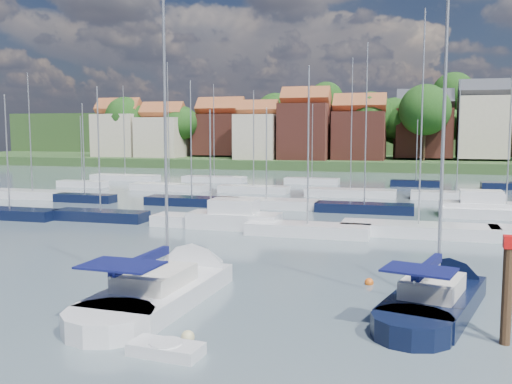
% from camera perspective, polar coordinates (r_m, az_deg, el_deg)
% --- Properties ---
extents(ground, '(260.00, 260.00, 0.00)m').
position_cam_1_polar(ground, '(61.83, 8.28, -0.80)').
color(ground, '#485A62').
rests_on(ground, ground).
extents(sailboat_centre, '(4.04, 13.17, 17.63)m').
position_cam_1_polar(sailboat_centre, '(27.13, -7.63, -9.03)').
color(sailboat_centre, silver).
rests_on(sailboat_centre, ground).
extents(sailboat_navy, '(5.61, 11.58, 15.53)m').
position_cam_1_polar(sailboat_navy, '(26.27, 18.08, -9.78)').
color(sailboat_navy, black).
rests_on(sailboat_navy, ground).
extents(tender, '(2.54, 1.35, 0.53)m').
position_cam_1_polar(tender, '(19.85, -8.99, -15.27)').
color(tender, silver).
rests_on(tender, ground).
extents(timber_piling, '(0.40, 0.40, 6.11)m').
position_cam_1_polar(timber_piling, '(22.08, 23.70, -11.64)').
color(timber_piling, '#4C331E').
rests_on(timber_piling, ground).
extents(buoy_c, '(0.48, 0.48, 0.48)m').
position_cam_1_polar(buoy_c, '(24.41, -15.85, -11.81)').
color(buoy_c, '#D85914').
rests_on(buoy_c, ground).
extents(buoy_d, '(0.48, 0.48, 0.48)m').
position_cam_1_polar(buoy_d, '(21.15, -6.83, -14.46)').
color(buoy_d, beige).
rests_on(buoy_d, ground).
extents(buoy_e, '(0.44, 0.44, 0.44)m').
position_cam_1_polar(buoy_e, '(28.54, 11.24, -9.06)').
color(buoy_e, '#D85914').
rests_on(buoy_e, ground).
extents(buoy_f, '(0.44, 0.44, 0.44)m').
position_cam_1_polar(buoy_f, '(21.39, 18.01, -14.48)').
color(buoy_f, '#D85914').
rests_on(buoy_f, ground).
extents(marina_field, '(79.62, 41.41, 15.93)m').
position_cam_1_polar(marina_field, '(56.77, 9.54, -1.00)').
color(marina_field, silver).
rests_on(marina_field, ground).
extents(far_shore_town, '(212.46, 90.00, 22.27)m').
position_cam_1_polar(far_shore_town, '(153.65, 13.75, 4.94)').
color(far_shore_town, '#324A25').
rests_on(far_shore_town, ground).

